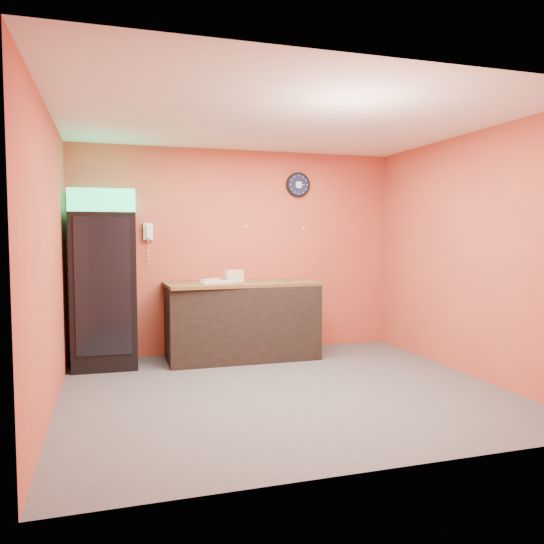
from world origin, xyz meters
name	(u,v)px	position (x,y,z in m)	size (l,w,h in m)	color
floor	(284,390)	(0.00, 0.00, 0.00)	(4.50, 4.50, 0.00)	#47474C
back_wall	(239,251)	(0.00, 2.00, 1.40)	(4.50, 0.02, 2.80)	#BF5935
left_wall	(49,260)	(-2.25, 0.00, 1.40)	(0.02, 4.00, 2.80)	#BF5935
right_wall	(468,255)	(2.25, 0.00, 1.40)	(0.02, 4.00, 2.80)	#BF5935
ceiling	(284,120)	(0.00, 0.00, 2.80)	(4.50, 4.00, 0.02)	white
beverage_cooler	(105,281)	(-1.79, 1.60, 1.06)	(0.79, 0.80, 2.17)	black
prep_counter	(241,321)	(-0.07, 1.57, 0.49)	(1.94, 0.86, 0.97)	black
wall_clock	(298,185)	(0.86, 1.97, 2.34)	(0.35, 0.06, 0.35)	black
wall_phone	(148,232)	(-1.24, 1.95, 1.67)	(0.12, 0.10, 0.22)	white
butcher_paper	(241,283)	(-0.07, 1.57, 0.99)	(1.98, 0.87, 0.04)	brown
sub_roll_stack	(234,276)	(-0.17, 1.57, 1.09)	(0.27, 0.16, 0.16)	beige
wrapped_sandwich_left	(209,282)	(-0.52, 1.42, 1.03)	(0.26, 0.10, 0.04)	silver
wrapped_sandwich_mid	(220,282)	(-0.39, 1.40, 1.03)	(0.28, 0.11, 0.04)	silver
wrapped_sandwich_right	(212,281)	(-0.46, 1.64, 1.03)	(0.31, 0.12, 0.04)	silver
kitchen_tool	(216,279)	(-0.38, 1.75, 1.04)	(0.05, 0.05, 0.05)	silver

